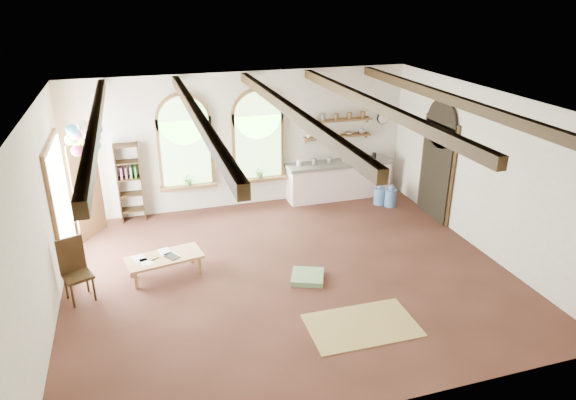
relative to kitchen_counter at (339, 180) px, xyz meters
name	(u,v)px	position (x,y,z in m)	size (l,w,h in m)	color
floor	(289,273)	(-2.30, -3.20, -0.48)	(8.00, 8.00, 0.00)	#542C22
ceiling_beams	(289,109)	(-2.30, -3.20, 2.62)	(6.20, 6.80, 0.18)	#362411
window_left	(185,145)	(-3.70, 0.23, 1.16)	(1.30, 0.28, 2.20)	brown
window_right	(258,139)	(-2.00, 0.23, 1.16)	(1.30, 0.28, 2.20)	brown
left_doorway	(61,205)	(-6.25, -1.40, 0.67)	(0.10, 1.90, 2.50)	brown
right_doorway	(436,171)	(1.65, -1.70, 0.62)	(0.10, 1.30, 2.40)	black
kitchen_counter	(339,180)	(0.00, 0.00, 0.00)	(2.68, 0.62, 0.94)	#FBD4D8
wall_shelf_lower	(338,136)	(0.00, 0.18, 1.07)	(1.70, 0.24, 0.04)	brown
wall_shelf_upper	(338,120)	(0.00, 0.18, 1.47)	(1.70, 0.24, 0.04)	brown
wall_clock	(383,118)	(1.25, 0.25, 1.42)	(0.32, 0.32, 0.04)	black
bookshelf	(130,183)	(-5.00, 0.12, 0.42)	(0.53, 0.32, 1.80)	#362411
coffee_table	(165,259)	(-4.50, -2.60, -0.13)	(1.45, 0.86, 0.39)	tan
side_chair	(79,283)	(-5.96, -2.98, -0.16)	(0.57, 0.57, 1.10)	#362411
floor_mat	(362,325)	(-1.66, -5.09, -0.47)	(1.72, 1.06, 0.02)	tan
floor_cushion	(308,277)	(-2.03, -3.52, -0.43)	(0.58, 0.58, 0.10)	#769C6C
water_jug_a	(379,195)	(0.80, -0.70, -0.25)	(0.28, 0.28, 0.53)	#527BB1
water_jug_b	(391,197)	(1.00, -0.90, -0.24)	(0.29, 0.29, 0.55)	#527BB1
balloon_cluster	(85,138)	(-5.67, -1.13, 1.86)	(0.73, 0.77, 1.14)	silver
table_book	(147,258)	(-4.80, -2.60, -0.08)	(0.17, 0.25, 0.02)	olive
tablet	(172,257)	(-4.37, -2.66, -0.08)	(0.19, 0.27, 0.01)	black
potted_plant_left	(188,179)	(-3.70, 0.12, 0.37)	(0.27, 0.23, 0.30)	#598C4C
potted_plant_right	(260,172)	(-2.00, 0.12, 0.37)	(0.27, 0.23, 0.30)	#598C4C
shelf_cup_a	(309,136)	(-0.75, 0.18, 1.14)	(0.12, 0.10, 0.10)	white
shelf_cup_b	(322,135)	(-0.40, 0.18, 1.14)	(0.10, 0.10, 0.09)	beige
shelf_bowl_a	(336,135)	(-0.05, 0.18, 1.12)	(0.22, 0.22, 0.05)	beige
shelf_bowl_b	(349,133)	(0.30, 0.18, 1.12)	(0.20, 0.20, 0.06)	#8C664C
shelf_vase	(362,130)	(0.65, 0.18, 1.19)	(0.18, 0.18, 0.19)	slate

